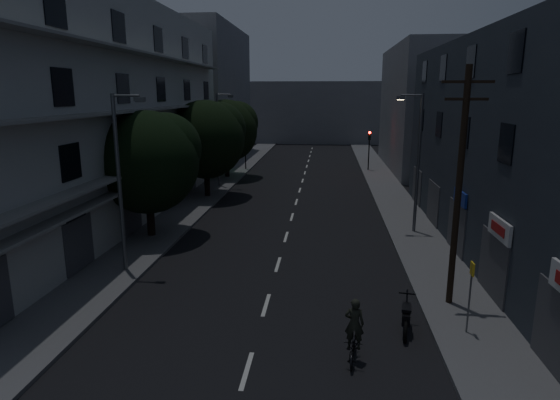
% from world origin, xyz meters
% --- Properties ---
extents(ground, '(160.00, 160.00, 0.00)m').
position_xyz_m(ground, '(0.00, 25.00, 0.00)').
color(ground, black).
rests_on(ground, ground).
extents(sidewalk_left, '(3.00, 90.00, 0.15)m').
position_xyz_m(sidewalk_left, '(-7.50, 25.00, 0.07)').
color(sidewalk_left, '#565659').
rests_on(sidewalk_left, ground).
extents(sidewalk_right, '(3.00, 90.00, 0.15)m').
position_xyz_m(sidewalk_right, '(7.50, 25.00, 0.07)').
color(sidewalk_right, '#565659').
rests_on(sidewalk_right, ground).
extents(lane_markings, '(0.15, 60.50, 0.01)m').
position_xyz_m(lane_markings, '(0.00, 31.25, 0.01)').
color(lane_markings, beige).
rests_on(lane_markings, ground).
extents(building_left, '(7.00, 36.00, 14.00)m').
position_xyz_m(building_left, '(-11.98, 18.00, 6.99)').
color(building_left, '#B2B2AD').
rests_on(building_left, ground).
extents(building_right, '(6.19, 28.00, 11.00)m').
position_xyz_m(building_right, '(11.99, 14.00, 5.50)').
color(building_right, '#2B313A').
rests_on(building_right, ground).
extents(building_far_left, '(6.00, 20.00, 16.00)m').
position_xyz_m(building_far_left, '(-12.00, 48.00, 8.00)').
color(building_far_left, slate).
rests_on(building_far_left, ground).
extents(building_far_right, '(6.00, 20.00, 13.00)m').
position_xyz_m(building_far_right, '(12.00, 42.00, 6.50)').
color(building_far_right, slate).
rests_on(building_far_right, ground).
extents(building_far_end, '(24.00, 8.00, 10.00)m').
position_xyz_m(building_far_end, '(0.00, 70.00, 5.00)').
color(building_far_end, slate).
rests_on(building_far_end, ground).
extents(tree_near, '(5.77, 5.77, 7.12)m').
position_xyz_m(tree_near, '(-7.68, 14.71, 4.60)').
color(tree_near, black).
rests_on(tree_near, sidewalk_left).
extents(tree_mid, '(6.11, 6.11, 7.52)m').
position_xyz_m(tree_mid, '(-7.14, 25.51, 4.85)').
color(tree_mid, black).
rests_on(tree_mid, sidewalk_left).
extents(tree_far, '(6.02, 6.02, 7.44)m').
position_xyz_m(tree_far, '(-7.41, 34.38, 4.81)').
color(tree_far, black).
rests_on(tree_far, sidewalk_left).
extents(traffic_signal_far_right, '(0.28, 0.37, 4.10)m').
position_xyz_m(traffic_signal_far_right, '(6.68, 39.68, 3.10)').
color(traffic_signal_far_right, black).
rests_on(traffic_signal_far_right, sidewalk_right).
extents(traffic_signal_far_left, '(0.28, 0.37, 4.10)m').
position_xyz_m(traffic_signal_far_left, '(-6.46, 39.01, 3.10)').
color(traffic_signal_far_left, black).
rests_on(traffic_signal_far_left, sidewalk_left).
extents(street_lamp_left_near, '(1.51, 0.25, 8.00)m').
position_xyz_m(street_lamp_left_near, '(-6.83, 9.29, 4.60)').
color(street_lamp_left_near, slate).
rests_on(street_lamp_left_near, sidewalk_left).
extents(street_lamp_right, '(1.51, 0.25, 8.00)m').
position_xyz_m(street_lamp_right, '(7.39, 16.96, 4.60)').
color(street_lamp_right, '#55565D').
rests_on(street_lamp_right, sidewalk_right).
extents(street_lamp_left_far, '(1.51, 0.25, 8.00)m').
position_xyz_m(street_lamp_left_far, '(-7.09, 29.66, 4.60)').
color(street_lamp_left_far, '#53555B').
rests_on(street_lamp_left_far, sidewalk_left).
extents(utility_pole, '(1.80, 0.24, 9.00)m').
position_xyz_m(utility_pole, '(7.16, 7.18, 4.87)').
color(utility_pole, black).
rests_on(utility_pole, sidewalk_right).
extents(bus_stop_sign, '(0.06, 0.35, 2.52)m').
position_xyz_m(bus_stop_sign, '(7.16, 4.80, 1.89)').
color(bus_stop_sign, '#595B60').
rests_on(bus_stop_sign, sidewalk_right).
extents(motorcycle, '(0.65, 2.05, 1.32)m').
position_xyz_m(motorcycle, '(5.13, 4.90, 0.52)').
color(motorcycle, black).
rests_on(motorcycle, ground).
extents(cyclist, '(0.76, 1.70, 2.08)m').
position_xyz_m(cyclist, '(3.22, 2.88, 0.70)').
color(cyclist, black).
rests_on(cyclist, ground).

